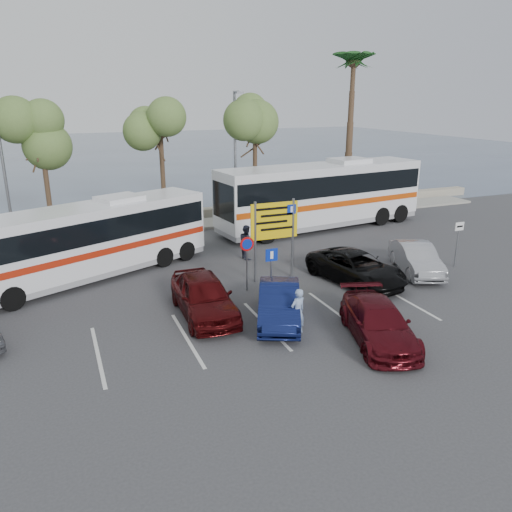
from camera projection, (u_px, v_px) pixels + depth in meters
name	position (u px, v px, depth m)	size (l,w,h in m)	color
ground	(284.00, 309.00, 19.21)	(120.00, 120.00, 0.00)	#37373A
kerb_strip	(189.00, 225.00, 31.53)	(44.00, 2.40, 0.15)	gray
seawall	(181.00, 215.00, 33.22)	(48.00, 0.80, 0.60)	gray
sea	(106.00, 153.00, 72.08)	(140.00, 140.00, 0.00)	#3A485D
tree_left	(40.00, 132.00, 26.83)	(3.20, 3.20, 7.20)	#382619
tree_mid	(160.00, 118.00, 28.98)	(3.20, 3.20, 8.00)	#382619
tree_right	(255.00, 124.00, 31.30)	(3.20, 3.20, 7.40)	#382619
palm_tree	(354.00, 64.00, 32.70)	(4.80, 4.80, 11.20)	#382619
street_lamp_left	(2.00, 161.00, 26.11)	(0.45, 1.15, 8.01)	slate
street_lamp_right	(235.00, 151.00, 30.81)	(0.45, 1.15, 8.01)	slate
direction_sign	(274.00, 227.00, 21.65)	(2.20, 0.12, 3.60)	slate
sign_no_stop	(247.00, 255.00, 20.62)	(0.60, 0.08, 2.35)	slate
sign_parking	(271.00, 268.00, 19.39)	(0.50, 0.07, 2.25)	slate
sign_taxi	(458.00, 238.00, 23.64)	(0.50, 0.07, 2.20)	slate
lane_markings	(267.00, 325.00, 17.92)	(12.02, 4.20, 0.01)	silver
coach_bus_left	(89.00, 243.00, 22.10)	(11.26, 6.83, 3.51)	silver
coach_bus_right	(322.00, 197.00, 30.58)	(13.68, 4.53, 4.18)	silver
car_blue	(279.00, 303.00, 18.07)	(1.45, 4.15, 1.37)	#0F194A
car_maroon	(378.00, 323.00, 16.58)	(1.81, 4.46, 1.29)	#510D14
car_red	(204.00, 296.00, 18.46)	(1.85, 4.61, 1.57)	#42090B
suv_black	(356.00, 268.00, 21.85)	(2.24, 4.86, 1.35)	black
car_silver_b	(416.00, 259.00, 23.02)	(1.46, 4.18, 1.38)	#9C9CA1
pedestrian_near	(298.00, 311.00, 17.04)	(0.60, 0.39, 1.64)	#849AC0
pedestrian_far	(246.00, 242.00, 25.03)	(0.84, 0.65, 1.73)	#32354B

